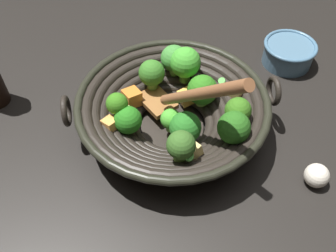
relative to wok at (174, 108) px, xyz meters
The scene contains 4 objects.
ground_plane 0.06m from the wok, 144.61° to the left, with size 4.00×4.00×0.00m, color black.
wok is the anchor object (origin of this frame).
prep_bowl 0.32m from the wok, 16.67° to the right, with size 0.11×0.11×0.05m.
garlic_bulb 0.26m from the wok, 80.74° to the right, with size 0.04×0.04×0.04m, color silver.
Camera 1 is at (-0.36, -0.25, 0.53)m, focal length 38.99 mm.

